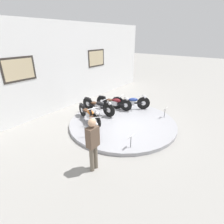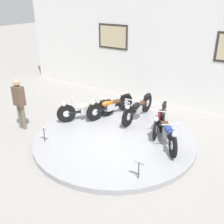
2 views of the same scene
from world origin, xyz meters
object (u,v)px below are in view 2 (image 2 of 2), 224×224
info_placard_front_centre (139,165)px  motorcycle_black (138,108)px  motorcycle_maroon (160,118)px  motorcycle_blue (167,131)px  visitor_standing (19,101)px  motorcycle_cream (85,109)px  info_placard_front_left (44,130)px  motorcycle_orange (110,105)px

info_placard_front_centre → motorcycle_black: bearing=118.5°
motorcycle_maroon → motorcycle_blue: 0.87m
motorcycle_blue → visitor_standing: 4.61m
motorcycle_cream → visitor_standing: 2.08m
info_placard_front_left → visitor_standing: 1.54m
motorcycle_maroon → info_placard_front_left: bearing=-134.3°
motorcycle_orange → motorcycle_maroon: same height
motorcycle_maroon → visitor_standing: visitor_standing is taller
motorcycle_cream → motorcycle_blue: motorcycle_blue is taller
info_placard_front_centre → visitor_standing: (-4.43, 0.40, 0.44)m
motorcycle_maroon → motorcycle_cream: bearing=-163.5°
info_placard_front_left → visitor_standing: visitor_standing is taller
motorcycle_orange → motorcycle_black: bearing=16.7°
info_placard_front_left → motorcycle_orange: bearing=77.0°
visitor_standing → motorcycle_maroon: bearing=28.5°
motorcycle_maroon → motorcycle_blue: bearing=-53.5°
info_placard_front_left → motorcycle_maroon: bearing=45.7°
motorcycle_cream → motorcycle_maroon: bearing=16.5°
motorcycle_cream → info_placard_front_centre: 3.45m
motorcycle_orange → visitor_standing: size_ratio=1.13×
motorcycle_orange → motorcycle_blue: size_ratio=1.14×
motorcycle_orange → motorcycle_maroon: size_ratio=0.98×
motorcycle_orange → info_placard_front_centre: size_ratio=3.70×
info_placard_front_left → visitor_standing: bearing=164.4°
motorcycle_cream → motorcycle_blue: 2.88m
info_placard_front_centre → visitor_standing: 4.47m
motorcycle_cream → motorcycle_orange: size_ratio=0.84×
motorcycle_maroon → info_placard_front_left: (-2.43, -2.49, -0.01)m
motorcycle_orange → motorcycle_blue: (2.37, -0.70, 0.02)m
motorcycle_maroon → info_placard_front_centre: motorcycle_maroon is taller
motorcycle_black → motorcycle_blue: size_ratio=1.22×
info_placard_front_centre → motorcycle_maroon: bearing=103.1°
motorcycle_maroon → motorcycle_black: bearing=163.2°
motorcycle_black → motorcycle_orange: bearing=-163.3°
motorcycle_cream → motorcycle_blue: size_ratio=0.96×
motorcycle_cream → motorcycle_orange: motorcycle_orange is taller
motorcycle_blue → motorcycle_orange: bearing=163.6°
info_placard_front_centre → visitor_standing: visitor_standing is taller
info_placard_front_left → visitor_standing: (-1.43, 0.40, 0.44)m
motorcycle_maroon → info_placard_front_centre: 2.56m
motorcycle_black → motorcycle_blue: 1.74m
motorcycle_orange → visitor_standing: (-2.00, -2.09, 0.43)m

